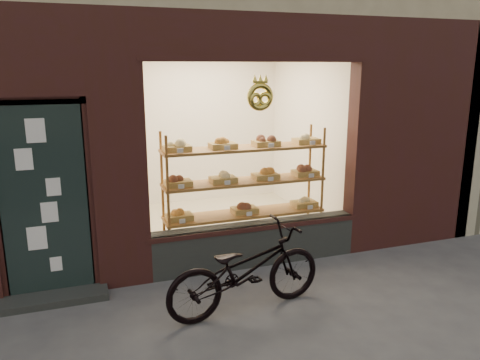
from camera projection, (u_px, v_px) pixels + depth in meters
name	position (u px, v px, depth m)	size (l,w,h in m)	color
display_shelf	(245.00, 191.00, 6.28)	(2.20, 0.45, 1.70)	brown
bicycle	(246.00, 270.00, 4.83)	(0.61, 1.74, 0.91)	black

